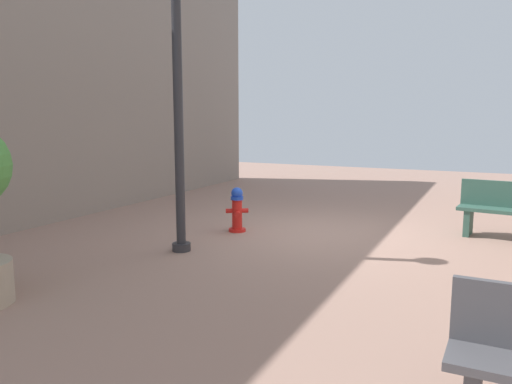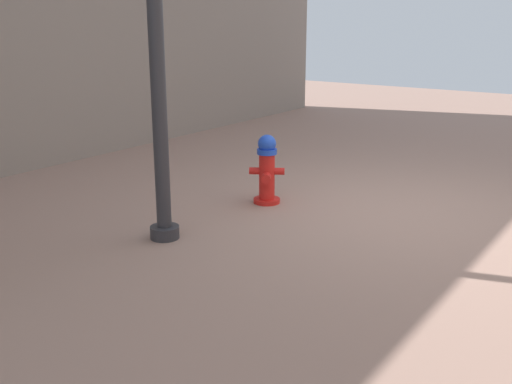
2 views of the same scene
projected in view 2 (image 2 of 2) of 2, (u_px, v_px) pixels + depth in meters
ground_plane at (398, 213)px, 6.57m from camera, size 23.40×23.40×0.00m
fire_hydrant at (267, 169)px, 6.83m from camera, size 0.38×0.37×0.79m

